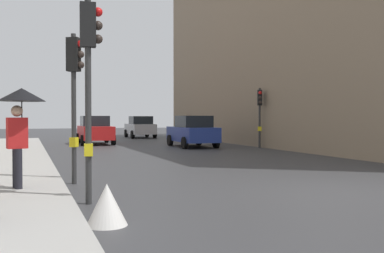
{
  "coord_description": "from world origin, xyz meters",
  "views": [
    {
      "loc": [
        -6.49,
        -8.15,
        1.68
      ],
      "look_at": [
        -0.41,
        8.03,
        1.31
      ],
      "focal_mm": 41.28,
      "sensor_mm": 36.0,
      "label": 1
    }
  ],
  "objects_px": {
    "pedestrian_with_umbrella": "(20,110)",
    "traffic_light_near_right": "(75,81)",
    "car_silver_hatchback": "(140,127)",
    "traffic_light_mid_street": "(260,107)",
    "car_red_sedan": "(95,130)",
    "car_blue_van": "(193,131)",
    "warning_sign_triangle": "(107,205)",
    "traffic_light_near_left": "(89,62)"
  },
  "relations": [
    {
      "from": "pedestrian_with_umbrella",
      "to": "traffic_light_near_right",
      "type": "bearing_deg",
      "value": 45.37
    },
    {
      "from": "car_silver_hatchback",
      "to": "traffic_light_near_right",
      "type": "bearing_deg",
      "value": -107.6
    },
    {
      "from": "traffic_light_near_right",
      "to": "traffic_light_mid_street",
      "type": "height_order",
      "value": "traffic_light_near_right"
    },
    {
      "from": "traffic_light_near_right",
      "to": "car_red_sedan",
      "type": "relative_size",
      "value": 0.89
    },
    {
      "from": "car_blue_van",
      "to": "pedestrian_with_umbrella",
      "type": "distance_m",
      "value": 15.87
    },
    {
      "from": "warning_sign_triangle",
      "to": "traffic_light_near_left",
      "type": "bearing_deg",
      "value": 90.58
    },
    {
      "from": "car_blue_van",
      "to": "car_silver_hatchback",
      "type": "bearing_deg",
      "value": 90.09
    },
    {
      "from": "car_blue_van",
      "to": "warning_sign_triangle",
      "type": "height_order",
      "value": "car_blue_van"
    },
    {
      "from": "traffic_light_near_right",
      "to": "car_red_sedan",
      "type": "xyz_separation_m",
      "value": [
        2.87,
        16.47,
        -1.72
      ]
    },
    {
      "from": "car_blue_van",
      "to": "warning_sign_triangle",
      "type": "bearing_deg",
      "value": -114.87
    },
    {
      "from": "car_blue_van",
      "to": "traffic_light_near_left",
      "type": "bearing_deg",
      "value": -117.58
    },
    {
      "from": "car_red_sedan",
      "to": "warning_sign_triangle",
      "type": "distance_m",
      "value": 21.23
    },
    {
      "from": "traffic_light_near_left",
      "to": "car_silver_hatchback",
      "type": "height_order",
      "value": "traffic_light_near_left"
    },
    {
      "from": "car_silver_hatchback",
      "to": "warning_sign_triangle",
      "type": "bearing_deg",
      "value": -104.88
    },
    {
      "from": "car_silver_hatchback",
      "to": "pedestrian_with_umbrella",
      "type": "distance_m",
      "value": 26.78
    },
    {
      "from": "traffic_light_near_left",
      "to": "car_blue_van",
      "type": "relative_size",
      "value": 0.94
    },
    {
      "from": "traffic_light_near_right",
      "to": "car_red_sedan",
      "type": "bearing_deg",
      "value": 80.12
    },
    {
      "from": "traffic_light_mid_street",
      "to": "car_blue_van",
      "type": "bearing_deg",
      "value": 145.59
    },
    {
      "from": "traffic_light_near_right",
      "to": "car_blue_van",
      "type": "bearing_deg",
      "value": 57.23
    },
    {
      "from": "car_silver_hatchback",
      "to": "traffic_light_near_left",
      "type": "bearing_deg",
      "value": -105.88
    },
    {
      "from": "pedestrian_with_umbrella",
      "to": "car_silver_hatchback",
      "type": "bearing_deg",
      "value": 70.66
    },
    {
      "from": "traffic_light_near_right",
      "to": "traffic_light_near_left",
      "type": "xyz_separation_m",
      "value": [
        0.0,
        -2.75,
        0.13
      ]
    },
    {
      "from": "traffic_light_mid_street",
      "to": "pedestrian_with_umbrella",
      "type": "relative_size",
      "value": 1.52
    },
    {
      "from": "pedestrian_with_umbrella",
      "to": "warning_sign_triangle",
      "type": "height_order",
      "value": "pedestrian_with_umbrella"
    },
    {
      "from": "car_red_sedan",
      "to": "traffic_light_mid_street",
      "type": "bearing_deg",
      "value": -40.67
    },
    {
      "from": "traffic_light_mid_street",
      "to": "traffic_light_near_left",
      "type": "relative_size",
      "value": 0.82
    },
    {
      "from": "traffic_light_mid_street",
      "to": "traffic_light_near_left",
      "type": "xyz_separation_m",
      "value": [
        -10.72,
        -12.47,
        0.48
      ]
    },
    {
      "from": "car_silver_hatchback",
      "to": "car_red_sedan",
      "type": "bearing_deg",
      "value": -122.26
    },
    {
      "from": "car_blue_van",
      "to": "pedestrian_with_umbrella",
      "type": "height_order",
      "value": "pedestrian_with_umbrella"
    },
    {
      "from": "traffic_light_near_right",
      "to": "car_silver_hatchback",
      "type": "distance_m",
      "value": 25.21
    },
    {
      "from": "traffic_light_near_left",
      "to": "car_silver_hatchback",
      "type": "xyz_separation_m",
      "value": [
        7.6,
        26.73,
        -1.85
      ]
    },
    {
      "from": "traffic_light_near_left",
      "to": "pedestrian_with_umbrella",
      "type": "xyz_separation_m",
      "value": [
        -1.26,
        1.48,
        -0.89
      ]
    },
    {
      "from": "car_red_sedan",
      "to": "car_blue_van",
      "type": "height_order",
      "value": "same"
    },
    {
      "from": "traffic_light_near_left",
      "to": "car_red_sedan",
      "type": "bearing_deg",
      "value": 81.52
    },
    {
      "from": "traffic_light_mid_street",
      "to": "car_blue_van",
      "type": "relative_size",
      "value": 0.77
    },
    {
      "from": "traffic_light_near_left",
      "to": "warning_sign_triangle",
      "type": "xyz_separation_m",
      "value": [
        0.02,
        -1.81,
        -2.4
      ]
    },
    {
      "from": "pedestrian_with_umbrella",
      "to": "warning_sign_triangle",
      "type": "xyz_separation_m",
      "value": [
        1.28,
        -3.29,
        -1.52
      ]
    },
    {
      "from": "car_blue_van",
      "to": "car_silver_hatchback",
      "type": "height_order",
      "value": "same"
    },
    {
      "from": "car_blue_van",
      "to": "pedestrian_with_umbrella",
      "type": "xyz_separation_m",
      "value": [
        -8.88,
        -13.12,
        0.96
      ]
    },
    {
      "from": "traffic_light_near_left",
      "to": "warning_sign_triangle",
      "type": "distance_m",
      "value": 3.01
    },
    {
      "from": "car_red_sedan",
      "to": "car_blue_van",
      "type": "bearing_deg",
      "value": -44.21
    },
    {
      "from": "warning_sign_triangle",
      "to": "car_silver_hatchback",
      "type": "bearing_deg",
      "value": 75.12
    }
  ]
}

